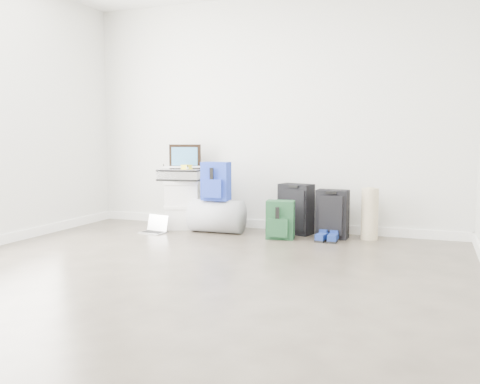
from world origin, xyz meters
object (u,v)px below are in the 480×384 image
at_px(large_suitcase, 296,209).
at_px(carry_on, 332,214).
at_px(laptop, 155,228).
at_px(briefcase, 181,175).
at_px(boxes_stack, 182,204).
at_px(duffel_bag, 217,216).

relative_size(large_suitcase, carry_on, 1.08).
bearing_deg(carry_on, laptop, -166.62).
xyz_separation_m(briefcase, laptop, (-0.16, -0.36, -0.60)).
bearing_deg(boxes_stack, laptop, -137.94).
bearing_deg(duffel_bag, large_suitcase, 12.88).
xyz_separation_m(boxes_stack, laptop, (-0.16, -0.36, -0.24)).
bearing_deg(briefcase, boxes_stack, -71.68).
height_order(briefcase, duffel_bag, briefcase).
height_order(large_suitcase, carry_on, large_suitcase).
height_order(carry_on, laptop, carry_on).
bearing_deg(large_suitcase, laptop, -147.14).
height_order(boxes_stack, laptop, boxes_stack).
height_order(duffel_bag, large_suitcase, large_suitcase).
height_order(briefcase, laptop, briefcase).
bearing_deg(boxes_stack, briefcase, 92.64).
distance_m(boxes_stack, duffel_bag, 0.51).
distance_m(boxes_stack, laptop, 0.46).
xyz_separation_m(boxes_stack, carry_on, (1.79, 0.03, -0.03)).
bearing_deg(large_suitcase, briefcase, -159.50).
distance_m(boxes_stack, briefcase, 0.36).
distance_m(briefcase, carry_on, 1.83).
bearing_deg(large_suitcase, carry_on, 0.95).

